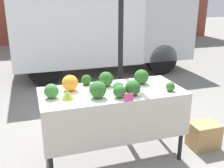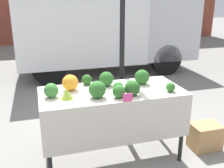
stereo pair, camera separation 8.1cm
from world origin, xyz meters
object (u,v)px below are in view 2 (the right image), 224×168
price_sign (128,97)px  orange_cauliflower (70,83)px  produce_crate (205,136)px  parked_truck (99,21)px

price_sign → orange_cauliflower: bearing=135.9°
orange_cauliflower → produce_crate: bearing=-10.0°
price_sign → produce_crate: (1.18, 0.21, -0.76)m
orange_cauliflower → price_sign: (0.53, -0.51, -0.05)m
price_sign → produce_crate: bearing=10.2°
parked_truck → price_sign: 4.55m
produce_crate → orange_cauliflower: bearing=170.0°
orange_cauliflower → produce_crate: size_ratio=0.50×
orange_cauliflower → price_sign: bearing=-44.1°
parked_truck → produce_crate: size_ratio=11.92×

